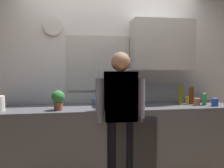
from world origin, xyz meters
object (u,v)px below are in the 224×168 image
bottle_olive_oil (181,95)px  cup_terracotta_mug (197,102)px  bottle_amber_beer (191,95)px  dish_soap (204,99)px  coffee_maker (123,95)px  bottle_green_wine (132,92)px  mixing_bowl (100,101)px  person_at_sink (121,109)px  potted_plant (58,99)px  cup_yellow_cup (188,100)px  cup_blue_mug (215,102)px  person_guest (121,109)px

bottle_olive_oil → cup_terracotta_mug: bearing=-25.6°
bottle_amber_beer → dish_soap: (0.12, -0.11, -0.04)m
coffee_maker → bottle_green_wine: bearing=58.0°
bottle_green_wine → cup_terracotta_mug: bearing=-20.4°
bottle_green_wine → mixing_bowl: 0.46m
bottle_olive_oil → mixing_bowl: 1.08m
dish_soap → person_at_sink: 1.17m
person_at_sink → dish_soap: bearing=9.4°
potted_plant → cup_yellow_cup: bearing=8.8°
cup_blue_mug → potted_plant: size_ratio=0.43×
coffee_maker → bottle_olive_oil: size_ratio=1.32×
cup_terracotta_mug → person_at_sink: 1.08m
coffee_maker → dish_soap: coffee_maker is taller
dish_soap → person_guest: 1.17m
mixing_bowl → dish_soap: 1.37m
cup_terracotta_mug → cup_blue_mug: bearing=-24.3°
cup_terracotta_mug → cup_yellow_cup: cup_terracotta_mug is taller
coffee_maker → mixing_bowl: 0.40m
bottle_olive_oil → person_guest: 0.93m
bottle_amber_beer → person_guest: size_ratio=0.14×
cup_blue_mug → cup_terracotta_mug: bearing=155.7°
bottle_olive_oil → person_at_sink: bearing=-160.8°
cup_terracotta_mug → person_guest: size_ratio=0.06×
cup_blue_mug → potted_plant: bearing=179.5°
cup_yellow_cup → mixing_bowl: bearing=176.0°
coffee_maker → cup_blue_mug: bearing=-4.3°
cup_terracotta_mug → person_at_sink: bearing=-168.4°
bottle_amber_beer → coffee_maker: bearing=-173.9°
bottle_amber_beer → person_at_sink: bearing=-162.9°
potted_plant → person_at_sink: person_at_sink is taller
bottle_amber_beer → cup_terracotta_mug: (0.02, -0.10, -0.07)m
mixing_bowl → person_guest: (0.19, -0.50, -0.03)m
cup_terracotta_mug → cup_yellow_cup: 0.20m
coffee_maker → dish_soap: size_ratio=1.83×
cup_yellow_cup → cup_blue_mug: 0.36m
bottle_olive_oil → potted_plant: 1.58m
coffee_maker → mixing_bowl: size_ratio=1.50×
bottle_green_wine → bottle_olive_oil: (0.61, -0.21, -0.02)m
bottle_green_wine → potted_plant: size_ratio=1.30×
person_at_sink → bottle_amber_beer: bearing=16.4°
bottle_amber_beer → dish_soap: 0.17m
mixing_bowl → bottle_green_wine: bearing=1.7°
cup_blue_mug → mixing_bowl: cup_blue_mug is taller
bottle_green_wine → dish_soap: (0.90, -0.30, -0.07)m
cup_terracotta_mug → person_guest: person_guest is taller
cup_terracotta_mug → mixing_bowl: size_ratio=0.42×
bottle_amber_beer → bottle_green_wine: 0.80m
cup_yellow_cup → person_guest: 1.11m
potted_plant → mixing_bowl: bearing=34.4°
coffee_maker → potted_plant: coffee_maker is taller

